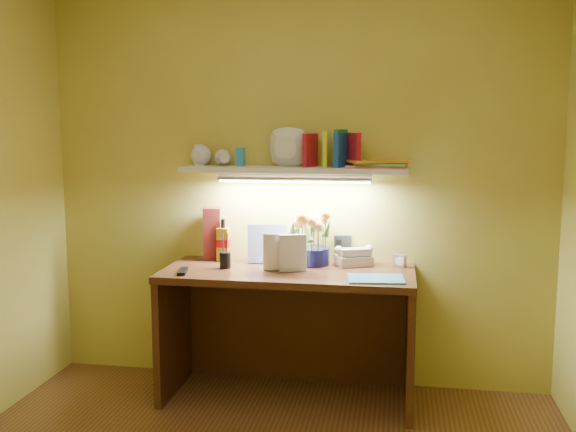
% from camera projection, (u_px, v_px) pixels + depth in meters
% --- Properties ---
extents(desk, '(1.40, 0.60, 0.75)m').
position_uv_depth(desk, '(288.00, 335.00, 3.63)').
color(desk, '#35180E').
rests_on(desk, ground).
extents(flower_bouquet, '(0.26, 0.26, 0.35)m').
position_uv_depth(flower_bouquet, '(312.00, 235.00, 3.70)').
color(flower_bouquet, '#0E0F3C').
rests_on(flower_bouquet, desk).
extents(telephone, '(0.24, 0.21, 0.12)m').
position_uv_depth(telephone, '(354.00, 255.00, 3.69)').
color(telephone, beige).
rests_on(telephone, desk).
extents(desk_clock, '(0.08, 0.06, 0.07)m').
position_uv_depth(desk_clock, '(400.00, 261.00, 3.65)').
color(desk_clock, silver).
rests_on(desk_clock, desk).
extents(whisky_bottle, '(0.07, 0.07, 0.25)m').
position_uv_depth(whisky_bottle, '(223.00, 240.00, 3.81)').
color(whisky_bottle, '#BA831A').
rests_on(whisky_bottle, desk).
extents(whisky_box, '(0.12, 0.12, 0.31)m').
position_uv_depth(whisky_box, '(212.00, 234.00, 3.85)').
color(whisky_box, '#5F1914').
rests_on(whisky_box, desk).
extents(pen_cup, '(0.08, 0.08, 0.15)m').
position_uv_depth(pen_cup, '(225.00, 255.00, 3.62)').
color(pen_cup, black).
rests_on(pen_cup, desk).
extents(art_card, '(0.23, 0.09, 0.23)m').
position_uv_depth(art_card, '(267.00, 244.00, 3.76)').
color(art_card, white).
rests_on(art_card, desk).
extents(tv_remote, '(0.08, 0.16, 0.02)m').
position_uv_depth(tv_remote, '(183.00, 271.00, 3.51)').
color(tv_remote, black).
rests_on(tv_remote, desk).
extents(blue_folder, '(0.31, 0.25, 0.01)m').
position_uv_depth(blue_folder, '(376.00, 279.00, 3.35)').
color(blue_folder, '#318ED4').
rests_on(blue_folder, desk).
extents(desk_book_a, '(0.16, 0.02, 0.21)m').
position_uv_depth(desk_book_a, '(263.00, 252.00, 3.56)').
color(desk_book_a, silver).
rests_on(desk_book_a, desk).
extents(desk_book_b, '(0.15, 0.06, 0.21)m').
position_uv_depth(desk_book_b, '(279.00, 253.00, 3.51)').
color(desk_book_b, silver).
rests_on(desk_book_b, desk).
extents(wall_shelf, '(1.32, 0.35, 0.24)m').
position_uv_depth(wall_shelf, '(298.00, 163.00, 3.68)').
color(wall_shelf, silver).
rests_on(wall_shelf, ground).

